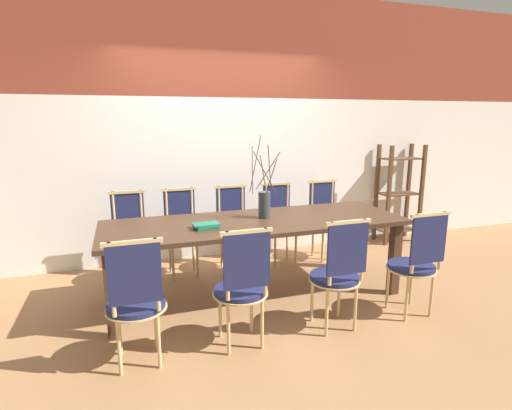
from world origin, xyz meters
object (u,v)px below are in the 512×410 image
object	(u,v)px
vase_centerpiece	(264,203)
book_stack	(206,226)
chair_near_center	(338,271)
shelving_rack	(399,194)
chair_far_center	(234,226)
dining_table	(256,230)

from	to	relation	value
vase_centerpiece	book_stack	distance (m)	0.65
chair_near_center	shelving_rack	size ratio (longest dim) A/B	0.71
chair_far_center	book_stack	bearing A→B (deg)	61.53
chair_near_center	book_stack	size ratio (longest dim) A/B	4.10
chair_far_center	shelving_rack	distance (m)	2.51
vase_centerpiece	dining_table	bearing A→B (deg)	-145.44
dining_table	chair_far_center	distance (m)	0.83
book_stack	chair_far_center	bearing A→B (deg)	61.53
chair_far_center	book_stack	distance (m)	1.09
chair_near_center	dining_table	bearing A→B (deg)	117.93
chair_far_center	vase_centerpiece	bearing A→B (deg)	98.44
chair_near_center	book_stack	distance (m)	1.19
chair_near_center	vase_centerpiece	distance (m)	1.02
book_stack	vase_centerpiece	bearing A→B (deg)	17.46
dining_table	book_stack	distance (m)	0.53
book_stack	shelving_rack	bearing A→B (deg)	22.27
vase_centerpiece	shelving_rack	size ratio (longest dim) A/B	0.58
chair_far_center	book_stack	size ratio (longest dim) A/B	4.10
book_stack	chair_near_center	bearing A→B (deg)	-36.57
dining_table	chair_near_center	xyz separation A→B (m)	(0.43, -0.81, -0.17)
chair_far_center	book_stack	xyz separation A→B (m)	(-0.50, -0.93, 0.28)
chair_near_center	chair_far_center	world-z (taller)	same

